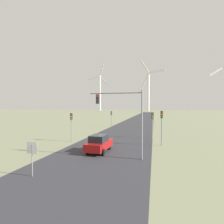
# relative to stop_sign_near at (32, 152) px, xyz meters

# --- Properties ---
(road_surface) EXTENTS (10.00, 240.00, 0.01)m
(road_surface) POSITION_rel_stop_sign_near_xyz_m (2.98, 37.30, -1.67)
(road_surface) COLOR #2D2D33
(road_surface) RESTS_ON ground
(stop_sign_near) EXTENTS (0.81, 0.07, 2.39)m
(stop_sign_near) POSITION_rel_stop_sign_near_xyz_m (0.00, 0.00, 0.00)
(stop_sign_near) COLOR gray
(stop_sign_near) RESTS_ON ground
(traffic_light_post_near_left) EXTENTS (0.28, 0.34, 3.96)m
(traffic_light_post_near_left) POSITION_rel_stop_sign_near_xyz_m (-2.97, 11.78, 1.23)
(traffic_light_post_near_left) COLOR gray
(traffic_light_post_near_left) RESTS_ON ground
(traffic_light_post_near_right) EXTENTS (0.28, 0.34, 3.90)m
(traffic_light_post_near_right) POSITION_rel_stop_sign_near_xyz_m (7.91, 17.12, 1.19)
(traffic_light_post_near_right) COLOR gray
(traffic_light_post_near_right) RESTS_ON ground
(traffic_light_post_mid_left) EXTENTS (0.28, 0.33, 3.81)m
(traffic_light_post_mid_left) POSITION_rel_stop_sign_near_xyz_m (-1.66, 29.67, 1.12)
(traffic_light_post_mid_left) COLOR gray
(traffic_light_post_mid_left) RESTS_ON ground
(traffic_light_post_mid_right) EXTENTS (0.28, 0.34, 4.34)m
(traffic_light_post_mid_right) POSITION_rel_stop_sign_near_xyz_m (9.09, 11.92, 1.50)
(traffic_light_post_mid_right) COLOR gray
(traffic_light_post_mid_right) RESTS_ON ground
(traffic_light_mast_overhead) EXTENTS (5.05, 0.35, 6.37)m
(traffic_light_mast_overhead) POSITION_rel_stop_sign_near_xyz_m (5.40, 5.70, 2.89)
(traffic_light_mast_overhead) COLOR gray
(traffic_light_mast_overhead) RESTS_ON ground
(car_approaching) EXTENTS (2.04, 4.20, 1.83)m
(car_approaching) POSITION_rel_stop_sign_near_xyz_m (2.46, 7.41, -0.76)
(car_approaching) COLOR maroon
(car_approaching) RESTS_ON ground
(wind_turbine_far_left) EXTENTS (30.53, 2.60, 64.01)m
(wind_turbine_far_left) POSITION_rel_stop_sign_near_xyz_m (-64.22, 219.11, 26.79)
(wind_turbine_far_left) COLOR white
(wind_turbine_far_left) RESTS_ON ground
(wind_turbine_left) EXTENTS (28.05, 12.02, 59.06)m
(wind_turbine_left) POSITION_rel_stop_sign_near_xyz_m (1.99, 187.48, 24.90)
(wind_turbine_left) COLOR white
(wind_turbine_left) RESTS_ON ground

